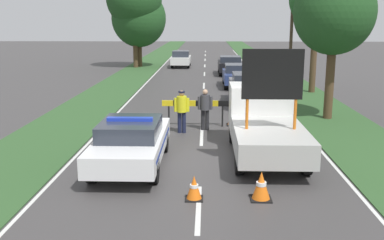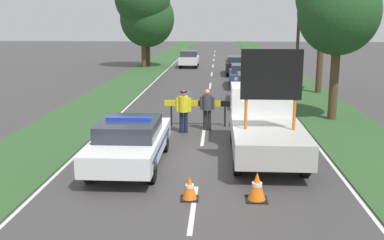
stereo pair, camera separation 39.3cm
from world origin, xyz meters
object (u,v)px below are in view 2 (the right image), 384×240
at_px(queued_car_hatch_blue, 244,75).
at_px(queued_car_sedan_black, 237,65).
at_px(traffic_cone_behind_barrier, 257,186).
at_px(queued_car_suv_grey, 252,88).
at_px(pedestrian_civilian, 207,106).
at_px(traffic_cone_near_truck, 190,188).
at_px(traffic_cone_centre_front, 259,115).
at_px(police_car, 130,141).
at_px(roadside_tree_mid_left, 339,13).
at_px(roadside_tree_near_left, 147,19).
at_px(work_truck, 265,123).
at_px(queued_car_van_white, 189,59).
at_px(utility_pole, 299,23).
at_px(police_officer, 184,108).
at_px(road_barrier, 198,105).
at_px(traffic_cone_near_police, 235,117).

height_order(queued_car_hatch_blue, queued_car_sedan_black, queued_car_hatch_blue).
xyz_separation_m(traffic_cone_behind_barrier, queued_car_suv_grey, (0.79, 12.89, 0.50)).
relative_size(pedestrian_civilian, traffic_cone_near_truck, 2.72).
bearing_deg(traffic_cone_behind_barrier, traffic_cone_centre_front, 84.70).
distance_m(police_car, roadside_tree_mid_left, 10.98).
height_order(pedestrian_civilian, queued_car_hatch_blue, pedestrian_civilian).
distance_m(queued_car_suv_grey, roadside_tree_near_left, 20.99).
relative_size(work_truck, pedestrian_civilian, 3.22).
height_order(traffic_cone_behind_barrier, queued_car_suv_grey, queued_car_suv_grey).
xyz_separation_m(work_truck, queued_car_van_white, (-4.31, 27.91, -0.29)).
distance_m(queued_car_sedan_black, utility_pole, 8.60).
height_order(police_officer, queued_car_suv_grey, police_officer).
xyz_separation_m(traffic_cone_behind_barrier, queued_car_van_white, (-3.76, 31.85, 0.41)).
distance_m(police_car, queued_car_suv_grey, 11.26).
bearing_deg(queued_car_suv_grey, police_car, 67.02).
bearing_deg(queued_car_van_white, police_car, 90.31).
relative_size(police_officer, queued_car_van_white, 0.42).
bearing_deg(utility_pole, queued_car_hatch_blue, 176.37).
bearing_deg(road_barrier, pedestrian_civilian, -57.23).
bearing_deg(roadside_tree_near_left, roadside_tree_mid_left, -62.43).
xyz_separation_m(work_truck, queued_car_sedan_black, (-0.01, 22.12, -0.27)).
xyz_separation_m(traffic_cone_centre_front, roadside_tree_mid_left, (3.25, 0.59, 4.34)).
relative_size(queued_car_suv_grey, queued_car_hatch_blue, 1.06).
height_order(road_barrier, queued_car_van_white, queued_car_van_white).
height_order(police_officer, roadside_tree_near_left, roadside_tree_near_left).
distance_m(police_officer, queued_car_hatch_blue, 12.87).
bearing_deg(police_car, traffic_cone_near_truck, -58.72).
relative_size(police_car, roadside_tree_mid_left, 0.76).
bearing_deg(traffic_cone_near_truck, queued_car_hatch_blue, 83.13).
distance_m(traffic_cone_centre_front, queued_car_suv_grey, 4.14).
height_order(pedestrian_civilian, utility_pole, utility_pole).
bearing_deg(traffic_cone_centre_front, traffic_cone_near_police, -142.70).
distance_m(traffic_cone_near_truck, queued_car_sedan_black, 26.20).
distance_m(police_officer, utility_pole, 14.20).
bearing_deg(queued_car_sedan_black, roadside_tree_mid_left, 101.93).
relative_size(roadside_tree_near_left, utility_pole, 0.89).
xyz_separation_m(work_truck, traffic_cone_centre_front, (0.26, 4.85, -0.79)).
bearing_deg(roadside_tree_mid_left, traffic_cone_near_police, -162.02).
height_order(police_officer, queued_car_hatch_blue, police_officer).
distance_m(work_truck, queued_car_hatch_blue, 15.22).
relative_size(traffic_cone_centre_front, roadside_tree_near_left, 0.08).
relative_size(queued_car_sedan_black, roadside_tree_near_left, 0.61).
xyz_separation_m(work_truck, traffic_cone_near_truck, (-2.20, -3.99, -0.76)).
distance_m(police_car, queued_car_sedan_black, 23.90).
height_order(queued_car_suv_grey, queued_car_sedan_black, queued_car_suv_grey).
bearing_deg(traffic_cone_near_police, traffic_cone_behind_barrier, -88.25).
xyz_separation_m(work_truck, road_barrier, (-2.35, 3.79, -0.17)).
distance_m(road_barrier, traffic_cone_centre_front, 2.89).
bearing_deg(police_officer, work_truck, 132.32).
bearing_deg(traffic_cone_centre_front, roadside_tree_near_left, 110.18).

